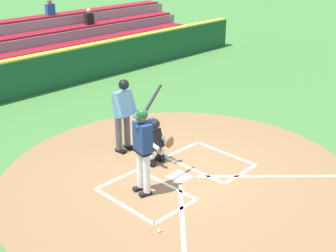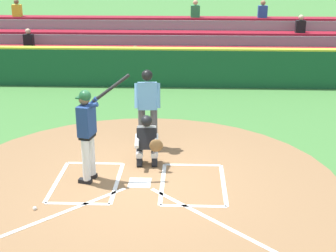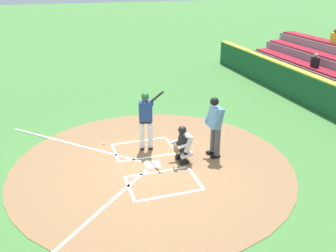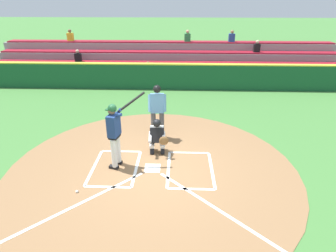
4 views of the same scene
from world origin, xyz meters
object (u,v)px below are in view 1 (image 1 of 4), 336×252
at_px(catcher, 155,140).
at_px(baseball, 159,231).
at_px(batter, 143,145).
at_px(plate_umpire, 123,110).

height_order(catcher, baseball, catcher).
xyz_separation_m(batter, catcher, (-1.08, -0.79, -0.51)).
bearing_deg(baseball, catcher, -132.28).
xyz_separation_m(catcher, plate_umpire, (0.07, -1.01, 0.49)).
height_order(batter, baseball, batter).
bearing_deg(catcher, batter, 36.27).
distance_m(batter, plate_umpire, 2.07).
bearing_deg(batter, plate_umpire, -119.19).
bearing_deg(baseball, batter, -121.64).
relative_size(batter, catcher, 1.88).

